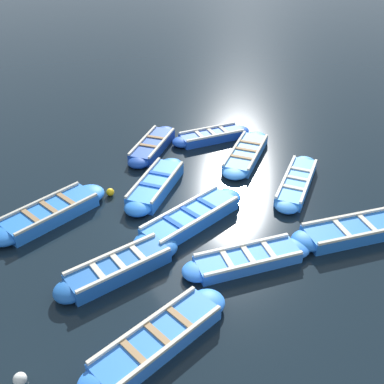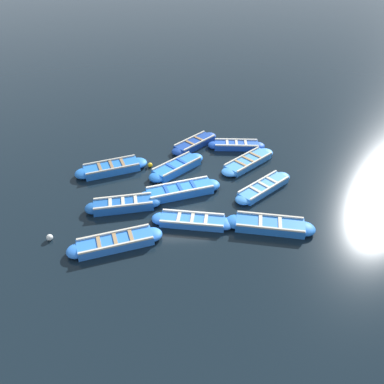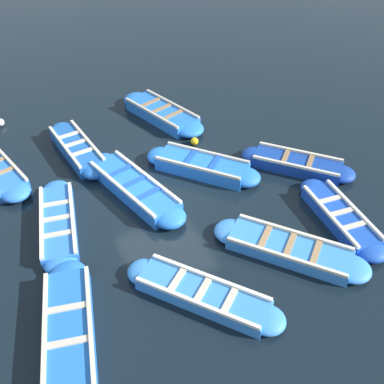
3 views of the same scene
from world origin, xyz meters
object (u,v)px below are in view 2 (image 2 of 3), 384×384
buoy_yellow_far (50,237)px  boat_far_corner (264,188)px  boat_bow_out (236,145)px  boat_inner_gap (112,168)px  boat_mid_row (195,143)px  boat_tucked (116,242)px  boat_outer_right (177,167)px  buoy_orange_near (150,165)px  boat_near_quay (180,191)px  boat_drifting (270,225)px  boat_stern_in (123,205)px  boat_alongside (248,162)px  boat_centre (192,221)px

buoy_yellow_far → boat_far_corner: bearing=-71.9°
boat_bow_out → boat_inner_gap: 6.92m
boat_far_corner → boat_mid_row: boat_mid_row is taller
boat_tucked → boat_bow_out: 9.50m
boat_outer_right → buoy_orange_near: size_ratio=12.71×
boat_inner_gap → buoy_yellow_far: bearing=160.2°
boat_near_quay → boat_outer_right: size_ratio=1.28×
boat_bow_out → boat_mid_row: (0.32, 2.30, 0.01)m
boat_far_corner → boat_near_quay: size_ratio=0.82×
boat_drifting → boat_near_quay: 4.41m
boat_drifting → buoy_orange_near: bearing=45.1°
boat_drifting → boat_mid_row: 7.64m
boat_drifting → boat_outer_right: boat_outer_right is taller
boat_stern_in → buoy_orange_near: boat_stern_in is taller
boat_inner_gap → buoy_orange_near: (0.32, -1.90, -0.07)m
boat_drifting → boat_alongside: 5.07m
boat_centre → boat_outer_right: size_ratio=1.13×
boat_far_corner → boat_alongside: size_ratio=0.97×
boat_mid_row → boat_stern_in: bearing=148.4°
buoy_orange_near → boat_inner_gap: bearing=99.4°
boat_near_quay → buoy_orange_near: size_ratio=16.21×
boat_bow_out → boat_stern_in: bearing=132.5°
boat_centre → buoy_yellow_far: boat_centre is taller
boat_inner_gap → boat_mid_row: 4.93m
boat_tucked → boat_far_corner: bearing=-62.0°
boat_drifting → buoy_yellow_far: bearing=91.7°
boat_bow_out → boat_near_quay: bearing=143.0°
boat_tucked → boat_stern_in: (2.35, -0.06, 0.02)m
boat_centre → boat_drifting: bearing=-98.1°
boat_drifting → boat_centre: (0.45, 3.12, -0.03)m
boat_tucked → boat_alongside: boat_tucked is taller
boat_drifting → buoy_yellow_far: boat_drifting is taller
boat_far_corner → boat_alongside: (2.36, 0.31, -0.00)m
boat_far_corner → boat_bow_out: (4.13, 0.68, 0.01)m
boat_far_corner → boat_bow_out: bearing=9.3°
boat_centre → boat_bow_out: bearing=-23.3°
boat_near_quay → boat_far_corner: bearing=-88.0°
boat_tucked → boat_outer_right: size_ratio=1.22×
boat_far_corner → boat_stern_in: boat_stern_in is taller
boat_drifting → buoy_yellow_far: 8.75m
buoy_yellow_far → boat_near_quay: bearing=-61.3°
boat_alongside → buoy_orange_near: bearing=90.3°
boat_centre → buoy_orange_near: (4.60, 1.93, -0.03)m
buoy_yellow_far → boat_outer_right: bearing=-45.9°
buoy_orange_near → boat_stern_in: bearing=163.5°
boat_inner_gap → boat_mid_row: (2.43, -4.29, -0.02)m
boat_alongside → boat_centre: 5.58m
boat_stern_in → boat_tucked: bearing=178.4°
boat_tucked → buoy_yellow_far: (0.46, 2.62, -0.05)m
boat_tucked → boat_stern_in: size_ratio=1.12×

